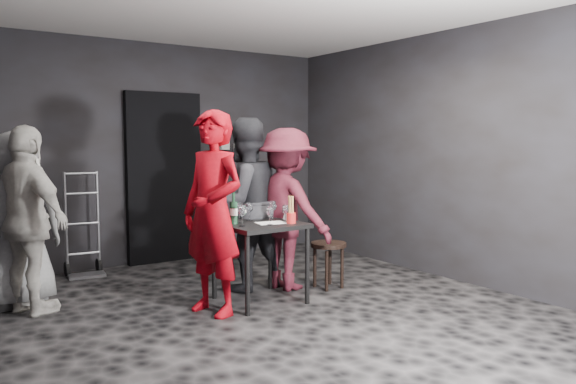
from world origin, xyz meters
TOP-DOWN VIEW (x-y plane):
  - floor at (0.00, 0.00)m, footprint 4.50×5.00m
  - ceiling at (0.00, 0.00)m, footprint 4.50×5.00m
  - wall_back at (0.00, 2.50)m, footprint 4.50×0.04m
  - wall_front at (0.00, -2.50)m, footprint 4.50×0.04m
  - wall_right at (2.25, 0.00)m, footprint 0.04×5.00m
  - doorway at (0.00, 2.44)m, footprint 0.95×0.10m
  - wallbox_upper at (0.85, 2.45)m, footprint 0.12×0.06m
  - wallbox_lower at (1.05, 2.45)m, footprint 0.10×0.06m
  - hand_truck at (-1.04, 2.26)m, footprint 0.39×0.33m
  - tasting_table at (0.07, 0.28)m, footprint 0.72×0.72m
  - stool at (0.91, 0.30)m, footprint 0.37×0.37m
  - server_red at (-0.45, 0.20)m, footprint 0.71×0.89m
  - woman_black at (0.18, 0.77)m, footprint 1.01×0.60m
  - man_maroon at (0.55, 0.53)m, footprint 0.82×1.26m
  - bystander_cream at (-1.78, 1.08)m, footprint 0.91×1.18m
  - bystander_grey at (-1.82, 1.38)m, footprint 0.90×0.56m
  - tasting_mat at (0.14, 0.19)m, footprint 0.29×0.22m
  - wine_glass_a at (-0.17, 0.17)m, footprint 0.11×0.11m
  - wine_glass_b at (-0.11, 0.35)m, footprint 0.08×0.08m
  - wine_glass_c at (0.05, 0.42)m, footprint 0.08×0.08m
  - wine_glass_d at (0.07, 0.10)m, footprint 0.09×0.09m
  - wine_glass_e at (0.26, 0.13)m, footprint 0.09×0.09m
  - wine_glass_f at (0.25, 0.33)m, footprint 0.10×0.10m
  - wine_bottle at (-0.17, 0.34)m, footprint 0.07×0.07m
  - breadstick_cup at (0.29, 0.08)m, footprint 0.09×0.09m
  - reserved_card at (0.37, 0.27)m, footprint 0.10×0.13m

SIDE VIEW (x-z plane):
  - floor at x=0.00m, z-range -0.01..0.01m
  - hand_truck at x=-1.04m, z-range -0.37..0.80m
  - stool at x=0.91m, z-range 0.15..0.62m
  - tasting_table at x=0.07m, z-range 0.28..1.03m
  - tasting_mat at x=0.14m, z-range 0.75..0.75m
  - reserved_card at x=0.37m, z-range 0.75..0.84m
  - wine_glass_d at x=0.07m, z-range 0.75..0.93m
  - wine_glass_e at x=0.26m, z-range 0.75..0.94m
  - wine_glass_c at x=0.05m, z-range 0.75..0.94m
  - wine_glass_f at x=0.25m, z-range 0.75..0.96m
  - wine_glass_b at x=-0.11m, z-range 0.75..0.96m
  - wine_glass_a at x=-0.17m, z-range 0.75..0.97m
  - wine_bottle at x=-0.17m, z-range 0.72..1.01m
  - bystander_grey at x=-1.82m, z-range 0.00..1.74m
  - breadstick_cup at x=0.29m, z-range 0.74..1.01m
  - man_maroon at x=0.55m, z-range 0.00..1.79m
  - bystander_cream at x=-1.78m, z-range 0.00..1.82m
  - woman_black at x=0.18m, z-range 0.00..2.02m
  - doorway at x=0.00m, z-range 0.00..2.10m
  - server_red at x=-0.45m, z-range 0.00..2.12m
  - wall_back at x=0.00m, z-range 0.00..2.70m
  - wall_front at x=0.00m, z-range 0.00..2.70m
  - wall_right at x=2.25m, z-range 0.00..2.70m
  - wallbox_lower at x=1.05m, z-range 1.33..1.47m
  - wallbox_upper at x=0.85m, z-range 1.39..1.51m
  - ceiling at x=0.00m, z-range 2.69..2.71m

